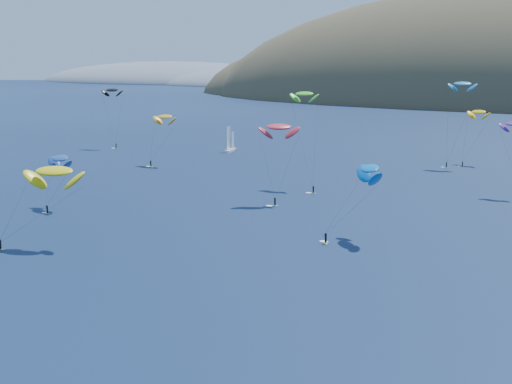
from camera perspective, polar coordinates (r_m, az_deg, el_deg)
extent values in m
ellipsoid|color=#3D3526|center=(663.82, 9.40, 7.15)|extent=(340.00, 240.00, 120.00)
ellipsoid|color=slate|center=(970.42, -6.78, 8.57)|extent=(400.00, 240.00, 60.00)
ellipsoid|color=slate|center=(863.01, -0.56, 8.43)|extent=(240.00, 180.00, 44.00)
cube|color=white|center=(260.82, -2.10, 3.32)|extent=(2.85, 7.46, 0.87)
cylinder|color=white|center=(260.61, -2.05, 4.45)|extent=(0.14, 0.14, 10.18)
cube|color=#AECF17|center=(227.11, -8.41, 2.00)|extent=(1.66, 0.62, 0.09)
cylinder|color=black|center=(226.95, -8.41, 2.26)|extent=(0.38, 0.38, 1.73)
sphere|color=#8C6047|center=(226.81, -8.42, 2.51)|extent=(0.29, 0.29, 0.29)
ellipsoid|color=gold|center=(229.59, -7.30, 6.00)|extent=(9.04, 4.86, 4.85)
cube|color=#AECF17|center=(137.56, -19.75, -4.36)|extent=(1.61, 0.92, 0.09)
cylinder|color=black|center=(137.32, -19.78, -3.97)|extent=(0.36, 0.36, 1.65)
sphere|color=#8C6047|center=(137.09, -19.81, -3.59)|extent=(0.28, 0.28, 0.28)
ellipsoid|color=yellow|center=(135.00, -15.85, 1.63)|extent=(12.07, 8.41, 6.14)
cube|color=#AECF17|center=(182.19, 4.60, -0.11)|extent=(1.57, 0.48, 0.09)
cylinder|color=black|center=(182.00, 4.60, 0.20)|extent=(0.37, 0.37, 1.67)
sphere|color=#8C6047|center=(181.83, 4.61, 0.50)|extent=(0.28, 0.28, 0.28)
ellipsoid|color=green|center=(190.38, 3.89, 7.85)|extent=(7.77, 3.73, 4.30)
cube|color=#AECF17|center=(231.45, 14.98, 1.91)|extent=(1.37, 0.58, 0.07)
cylinder|color=black|center=(231.33, 14.99, 2.12)|extent=(0.31, 0.31, 1.42)
sphere|color=#8C6047|center=(231.21, 15.00, 2.32)|extent=(0.24, 0.24, 0.24)
ellipsoid|color=#1771B2|center=(232.74, 16.20, 8.33)|extent=(8.79, 5.05, 4.63)
cube|color=#AECF17|center=(134.37, 5.59, -4.11)|extent=(1.36, 1.59, 0.09)
cylinder|color=black|center=(134.11, 5.60, -3.69)|extent=(0.38, 0.38, 1.74)
sphere|color=#8C6047|center=(133.86, 5.61, -3.27)|extent=(0.29, 0.29, 0.29)
ellipsoid|color=#005BB6|center=(136.91, 9.09, 1.88)|extent=(9.57, 10.63, 5.50)
cube|color=#AECF17|center=(166.71, 1.52, -1.11)|extent=(1.60, 1.28, 0.09)
cylinder|color=black|center=(166.51, 1.53, -0.77)|extent=(0.38, 0.38, 1.72)
sphere|color=#8C6047|center=(166.31, 1.53, -0.43)|extent=(0.29, 0.29, 0.29)
ellipsoid|color=#B42733|center=(168.51, 1.86, 5.24)|extent=(10.05, 8.68, 5.15)
cube|color=#AECF17|center=(165.04, -16.34, -1.68)|extent=(1.64, 1.02, 0.09)
cylinder|color=black|center=(164.84, -16.36, -1.34)|extent=(0.37, 0.37, 1.69)
sphere|color=#8C6047|center=(164.64, -16.38, -1.01)|extent=(0.28, 0.28, 0.28)
ellipsoid|color=navy|center=(169.34, -15.41, 2.62)|extent=(10.20, 7.48, 5.17)
cube|color=#AECF17|center=(234.65, 16.19, 1.97)|extent=(1.35, 0.86, 0.07)
cylinder|color=black|center=(234.54, 16.20, 2.17)|extent=(0.31, 0.31, 1.39)
sphere|color=#8C6047|center=(234.42, 16.21, 2.36)|extent=(0.23, 0.23, 0.23)
ellipsoid|color=#EDB205|center=(241.45, 17.39, 6.15)|extent=(8.71, 6.51, 4.41)
cube|color=#AECF17|center=(274.63, -11.12, 3.45)|extent=(1.55, 0.88, 0.08)
cylinder|color=black|center=(274.52, -11.13, 3.64)|extent=(0.35, 0.35, 1.59)
sphere|color=#8C6047|center=(274.40, -11.13, 3.83)|extent=(0.27, 0.27, 0.27)
ellipsoid|color=black|center=(276.19, -11.42, 8.00)|extent=(8.69, 6.02, 4.43)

